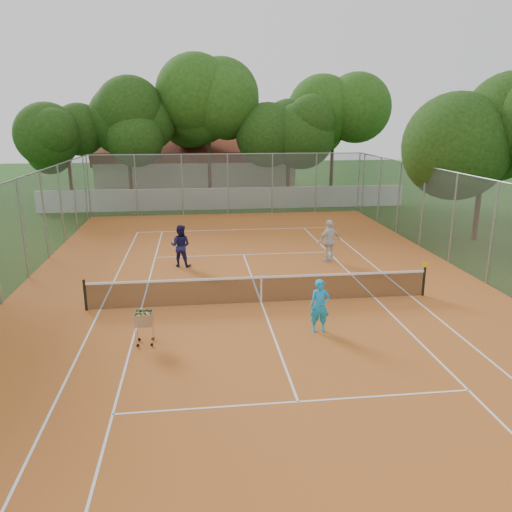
{
  "coord_description": "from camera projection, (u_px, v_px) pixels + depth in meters",
  "views": [
    {
      "loc": [
        -2.17,
        -16.25,
        6.24
      ],
      "look_at": [
        0.0,
        1.5,
        1.3
      ],
      "focal_mm": 35.0,
      "sensor_mm": 36.0,
      "label": 1
    }
  ],
  "objects": [
    {
      "name": "ground",
      "position": [
        261.0,
        303.0,
        17.47
      ],
      "size": [
        120.0,
        120.0,
        0.0
      ],
      "primitive_type": "plane",
      "color": "#163A10",
      "rests_on": "ground"
    },
    {
      "name": "court_pad",
      "position": [
        261.0,
        303.0,
        17.46
      ],
      "size": [
        18.0,
        34.0,
        0.02
      ],
      "primitive_type": "cube",
      "color": "#B76023",
      "rests_on": "ground"
    },
    {
      "name": "ball_hopper",
      "position": [
        145.0,
        327.0,
        14.12
      ],
      "size": [
        0.64,
        0.64,
        1.06
      ],
      "primitive_type": "cube",
      "rotation": [
        0.0,
        0.0,
        0.31
      ],
      "color": "#A9A9AF",
      "rests_on": "court_pad"
    },
    {
      "name": "tennis_net",
      "position": [
        261.0,
        289.0,
        17.33
      ],
      "size": [
        11.88,
        0.1,
        0.98
      ],
      "primitive_type": "cube",
      "color": "black",
      "rests_on": "court_pad"
    },
    {
      "name": "player_far_right",
      "position": [
        329.0,
        241.0,
        22.21
      ],
      "size": [
        1.21,
        0.84,
        1.91
      ],
      "primitive_type": "imported",
      "rotation": [
        0.0,
        0.0,
        3.51
      ],
      "color": "silver",
      "rests_on": "court_pad"
    },
    {
      "name": "court_lines",
      "position": [
        261.0,
        302.0,
        17.46
      ],
      "size": [
        10.98,
        23.78,
        0.01
      ],
      "primitive_type": "cube",
      "color": "white",
      "rests_on": "court_pad"
    },
    {
      "name": "player_near",
      "position": [
        320.0,
        306.0,
        14.89
      ],
      "size": [
        0.62,
        0.43,
        1.63
      ],
      "primitive_type": "imported",
      "rotation": [
        0.0,
        0.0,
        -0.08
      ],
      "color": "#1997D9",
      "rests_on": "court_pad"
    },
    {
      "name": "tropical_trees",
      "position": [
        223.0,
        136.0,
        37.18
      ],
      "size": [
        29.0,
        19.0,
        10.0
      ],
      "primitive_type": "cube",
      "color": "black",
      "rests_on": "ground"
    },
    {
      "name": "perimeter_fence",
      "position": [
        261.0,
        248.0,
        16.93
      ],
      "size": [
        18.0,
        34.0,
        4.0
      ],
      "primitive_type": "cube",
      "color": "slate",
      "rests_on": "ground"
    },
    {
      "name": "clubhouse",
      "position": [
        196.0,
        165.0,
        44.39
      ],
      "size": [
        16.4,
        9.0,
        4.4
      ],
      "primitive_type": "cube",
      "color": "beige",
      "rests_on": "ground"
    },
    {
      "name": "boundary_wall",
      "position": [
        226.0,
        198.0,
        35.45
      ],
      "size": [
        26.0,
        0.3,
        1.5
      ],
      "primitive_type": "cube",
      "color": "silver",
      "rests_on": "ground"
    },
    {
      "name": "player_far_left",
      "position": [
        180.0,
        246.0,
        21.51
      ],
      "size": [
        1.05,
        0.92,
        1.84
      ],
      "primitive_type": "imported",
      "rotation": [
        0.0,
        0.0,
        2.85
      ],
      "color": "#1A194C",
      "rests_on": "court_pad"
    }
  ]
}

